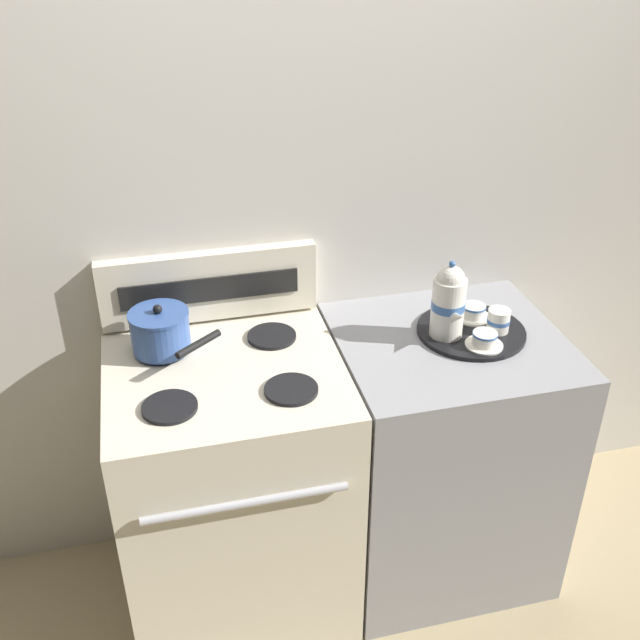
% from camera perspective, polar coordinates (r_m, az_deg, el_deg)
% --- Properties ---
extents(ground_plane, '(6.00, 6.00, 0.00)m').
position_cam_1_polar(ground_plane, '(2.87, 1.41, -18.17)').
color(ground_plane, tan).
extents(wall_back, '(6.00, 0.05, 2.20)m').
position_cam_1_polar(wall_back, '(2.47, -0.39, 5.22)').
color(wall_back, beige).
rests_on(wall_back, ground).
extents(stove, '(0.70, 0.68, 0.93)m').
position_cam_1_polar(stove, '(2.49, -6.59, -12.57)').
color(stove, beige).
rests_on(stove, ground).
extents(control_panel, '(0.69, 0.05, 0.23)m').
position_cam_1_polar(control_panel, '(2.40, -8.44, 2.60)').
color(control_panel, beige).
rests_on(control_panel, stove).
extents(side_counter, '(0.70, 0.65, 0.92)m').
position_cam_1_polar(side_counter, '(2.64, 9.13, -9.96)').
color(side_counter, '#939399').
rests_on(side_counter, ground).
extents(saucepan, '(0.26, 0.28, 0.15)m').
position_cam_1_polar(saucepan, '(2.28, -12.03, -0.83)').
color(saucepan, '#335193').
rests_on(saucepan, stove).
extents(serving_tray, '(0.34, 0.34, 0.01)m').
position_cam_1_polar(serving_tray, '(2.41, 11.43, -0.82)').
color(serving_tray, black).
rests_on(serving_tray, side_counter).
extents(teapot, '(0.10, 0.17, 0.25)m').
position_cam_1_polar(teapot, '(2.31, 9.78, 1.42)').
color(teapot, white).
rests_on(teapot, serving_tray).
extents(teacup_left, '(0.12, 0.12, 0.05)m').
position_cam_1_polar(teacup_left, '(2.46, 11.62, 0.62)').
color(teacup_left, white).
rests_on(teacup_left, serving_tray).
extents(teacup_right, '(0.12, 0.12, 0.05)m').
position_cam_1_polar(teacup_right, '(2.32, 12.43, -1.46)').
color(teacup_right, white).
rests_on(teacup_right, serving_tray).
extents(creamer_jug, '(0.07, 0.07, 0.08)m').
position_cam_1_polar(creamer_jug, '(2.40, 13.44, -0.04)').
color(creamer_jug, white).
rests_on(creamer_jug, serving_tray).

